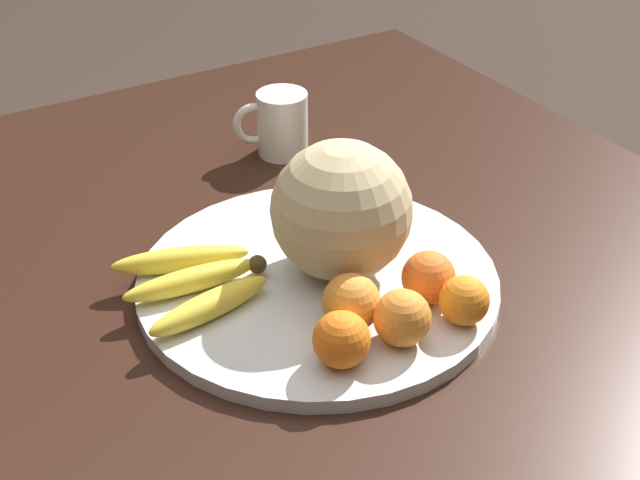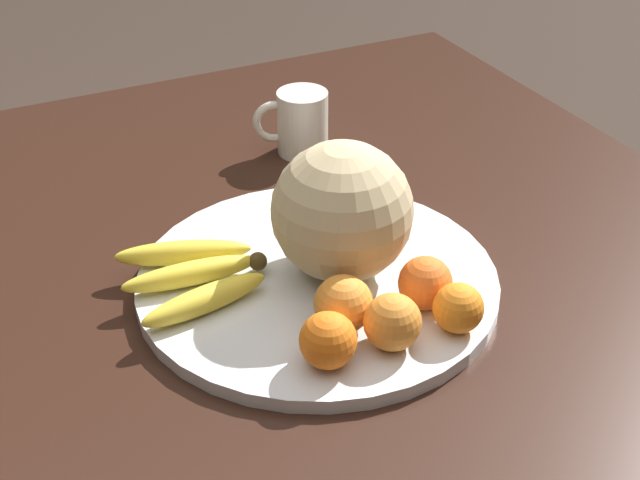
# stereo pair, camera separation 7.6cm
# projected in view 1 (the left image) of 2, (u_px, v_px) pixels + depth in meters

# --- Properties ---
(kitchen_table) EXTENTS (1.28, 1.20, 0.74)m
(kitchen_table) POSITION_uv_depth(u_px,v_px,m) (299.00, 322.00, 1.17)
(kitchen_table) COLOR black
(kitchen_table) RESTS_ON ground_plane
(fruit_bowl) EXTENTS (0.44, 0.44, 0.02)m
(fruit_bowl) POSITION_uv_depth(u_px,v_px,m) (320.00, 280.00, 1.08)
(fruit_bowl) COLOR silver
(fruit_bowl) RESTS_ON kitchen_table
(melon) EXTENTS (0.17, 0.17, 0.17)m
(melon) POSITION_uv_depth(u_px,v_px,m) (341.00, 210.00, 1.04)
(melon) COLOR #C6B284
(melon) RESTS_ON fruit_bowl
(banana_bunch) EXTENTS (0.17, 0.18, 0.03)m
(banana_bunch) POSITION_uv_depth(u_px,v_px,m) (196.00, 281.00, 1.04)
(banana_bunch) COLOR #473819
(banana_bunch) RESTS_ON fruit_bowl
(orange_front_left) EXTENTS (0.06, 0.06, 0.06)m
(orange_front_left) POSITION_uv_depth(u_px,v_px,m) (429.00, 278.00, 1.02)
(orange_front_left) COLOR orange
(orange_front_left) RESTS_ON fruit_bowl
(orange_front_right) EXTENTS (0.06, 0.06, 0.06)m
(orange_front_right) POSITION_uv_depth(u_px,v_px,m) (402.00, 318.00, 0.96)
(orange_front_right) COLOR orange
(orange_front_right) RESTS_ON fruit_bowl
(orange_mid_center) EXTENTS (0.06, 0.06, 0.06)m
(orange_mid_center) POSITION_uv_depth(u_px,v_px,m) (464.00, 300.00, 0.99)
(orange_mid_center) COLOR orange
(orange_mid_center) RESTS_ON fruit_bowl
(orange_back_left) EXTENTS (0.06, 0.06, 0.06)m
(orange_back_left) POSITION_uv_depth(u_px,v_px,m) (341.00, 340.00, 0.93)
(orange_back_left) COLOR orange
(orange_back_left) RESTS_ON fruit_bowl
(orange_back_right) EXTENTS (0.07, 0.07, 0.07)m
(orange_back_right) POSITION_uv_depth(u_px,v_px,m) (351.00, 302.00, 0.98)
(orange_back_right) COLOR orange
(orange_back_right) RESTS_ON fruit_bowl
(produce_tag) EXTENTS (0.07, 0.03, 0.00)m
(produce_tag) POSITION_uv_depth(u_px,v_px,m) (368.00, 286.00, 1.05)
(produce_tag) COLOR white
(produce_tag) RESTS_ON fruit_bowl
(ceramic_mug) EXTENTS (0.08, 0.11, 0.10)m
(ceramic_mug) POSITION_uv_depth(u_px,v_px,m) (280.00, 124.00, 1.35)
(ceramic_mug) COLOR beige
(ceramic_mug) RESTS_ON kitchen_table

